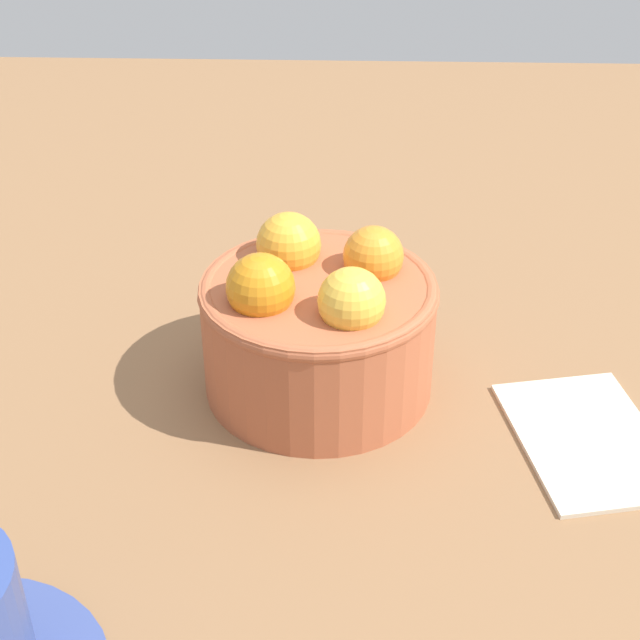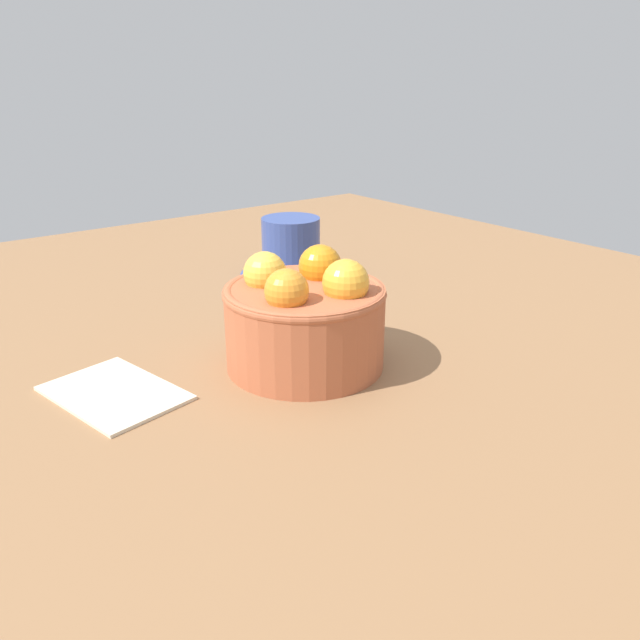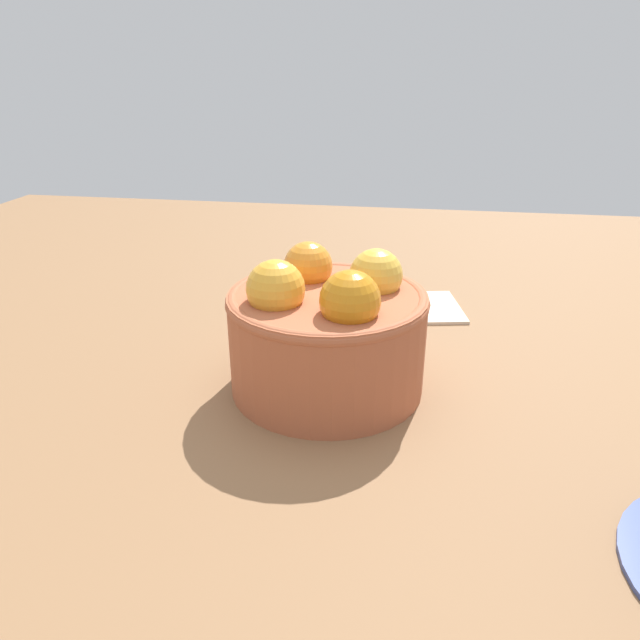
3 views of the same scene
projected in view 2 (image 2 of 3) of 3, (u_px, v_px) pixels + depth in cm
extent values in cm
cube|color=brown|center=(305.00, 387.00, 57.76)|extent=(129.43, 119.58, 4.61)
cylinder|color=#AD5938|center=(305.00, 327.00, 55.59)|extent=(14.01, 14.01, 7.32)
torus|color=#AD5938|center=(305.00, 292.00, 54.41)|extent=(14.21, 14.21, 1.00)
sphere|color=orange|center=(320.00, 266.00, 57.19)|extent=(3.97, 3.97, 3.97)
sphere|color=gold|center=(265.00, 273.00, 55.20)|extent=(3.81, 3.81, 3.81)
sphere|color=orange|center=(287.00, 291.00, 50.69)|extent=(3.66, 3.66, 3.66)
sphere|color=gold|center=(346.00, 283.00, 52.68)|extent=(3.99, 3.99, 3.99)
cylinder|color=#3A4A87|center=(291.00, 273.00, 82.17)|extent=(13.28, 13.28, 0.60)
cylinder|color=#33478C|center=(291.00, 245.00, 80.80)|extent=(7.45, 7.45, 6.94)
cube|color=beige|center=(114.00, 391.00, 51.47)|extent=(12.84, 10.01, 0.60)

